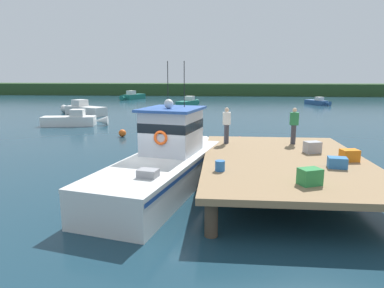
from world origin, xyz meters
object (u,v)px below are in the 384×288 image
at_px(crate_single_far, 337,163).
at_px(moored_boat_mid_harbor, 133,96).
at_px(deckhand_by_the_boat, 227,125).
at_px(moored_boat_far_right, 318,102).
at_px(crate_stack_near_edge, 312,147).
at_px(mooring_buoy_channel_marker, 122,133).
at_px(crate_stack_mid_dock, 349,155).
at_px(crate_single_by_cleat, 310,177).
at_px(moored_boat_near_channel, 83,110).
at_px(moored_boat_off_the_point, 189,103).
at_px(mooring_buoy_inshore, 200,130).
at_px(bait_bucket, 220,166).
at_px(deckhand_further_back, 294,125).
at_px(main_fishing_boat, 166,161).
at_px(moored_boat_outer_mooring, 74,120).
at_px(mooring_buoy_outer, 240,140).

xyz_separation_m(crate_single_far, moored_boat_mid_harbor, (-19.56, 48.02, -0.85)).
xyz_separation_m(deckhand_by_the_boat, moored_boat_far_right, (13.50, 35.60, -1.67)).
xyz_separation_m(crate_stack_near_edge, mooring_buoy_channel_marker, (-10.56, 9.42, -1.17)).
bearing_deg(crate_stack_mid_dock, crate_single_by_cleat, -125.85).
relative_size(crate_single_far, moored_boat_near_channel, 0.10).
relative_size(deckhand_by_the_boat, moored_boat_off_the_point, 0.30).
bearing_deg(mooring_buoy_inshore, crate_stack_mid_dock, -63.67).
bearing_deg(crate_stack_mid_dock, moored_boat_far_right, 76.70).
bearing_deg(crate_stack_mid_dock, bait_bucket, -159.90).
bearing_deg(moored_boat_far_right, mooring_buoy_channel_marker, -126.58).
relative_size(crate_single_by_cleat, deckhand_further_back, 0.37).
bearing_deg(crate_single_by_cleat, crate_single_far, 54.57).
height_order(main_fishing_boat, mooring_buoy_inshore, main_fishing_boat).
bearing_deg(bait_bucket, crate_single_by_cleat, -25.41).
bearing_deg(moored_boat_off_the_point, moored_boat_outer_mooring, -112.75).
height_order(crate_single_far, moored_boat_near_channel, moored_boat_near_channel).
bearing_deg(mooring_buoy_outer, main_fishing_boat, -110.15).
relative_size(moored_boat_outer_mooring, mooring_buoy_inshore, 11.02).
xyz_separation_m(bait_bucket, deckhand_further_back, (3.25, 4.74, 0.69)).
distance_m(deckhand_further_back, mooring_buoy_outer, 6.59).
bearing_deg(moored_boat_outer_mooring, deckhand_further_back, -38.28).
relative_size(bait_bucket, deckhand_further_back, 0.21).
bearing_deg(deckhand_further_back, crate_stack_mid_dock, -65.34).
relative_size(crate_stack_near_edge, moored_boat_outer_mooring, 0.11).
bearing_deg(crate_single_far, moored_boat_outer_mooring, 134.94).
bearing_deg(crate_stack_mid_dock, main_fishing_boat, 178.57).
relative_size(crate_stack_near_edge, moored_boat_mid_harbor, 0.10).
bearing_deg(main_fishing_boat, crate_single_by_cleat, -33.68).
bearing_deg(bait_bucket, moored_boat_near_channel, 120.79).
relative_size(crate_single_by_cleat, deckhand_by_the_boat, 0.37).
relative_size(main_fishing_boat, bait_bucket, 29.29).
relative_size(mooring_buoy_channel_marker, mooring_buoy_inshore, 1.01).
xyz_separation_m(crate_stack_near_edge, mooring_buoy_outer, (-2.48, 7.75, -1.21)).
bearing_deg(deckhand_by_the_boat, main_fishing_boat, -130.36).
distance_m(crate_stack_mid_dock, crate_single_far, 1.23).
bearing_deg(main_fishing_boat, moored_boat_mid_harbor, 106.16).
distance_m(moored_boat_outer_mooring, moored_boat_far_right, 34.94).
distance_m(crate_stack_near_edge, mooring_buoy_channel_marker, 14.20).
bearing_deg(mooring_buoy_channel_marker, mooring_buoy_outer, -11.65).
distance_m(main_fishing_boat, deckhand_further_back, 6.14).
height_order(crate_single_far, mooring_buoy_channel_marker, crate_single_far).
xyz_separation_m(crate_stack_mid_dock, deckhand_further_back, (-1.40, 3.04, 0.65)).
height_order(moored_boat_far_right, moored_boat_near_channel, moored_boat_near_channel).
bearing_deg(moored_boat_outer_mooring, crate_single_by_cleat, -50.66).
xyz_separation_m(main_fishing_boat, crate_single_far, (5.99, -1.16, 0.37)).
relative_size(moored_boat_far_right, moored_boat_off_the_point, 0.81).
distance_m(crate_single_far, mooring_buoy_channel_marker, 15.95).
height_order(main_fishing_boat, crate_single_far, main_fishing_boat).
relative_size(crate_stack_near_edge, crate_stack_mid_dock, 1.00).
relative_size(crate_stack_near_edge, moored_boat_off_the_point, 0.11).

